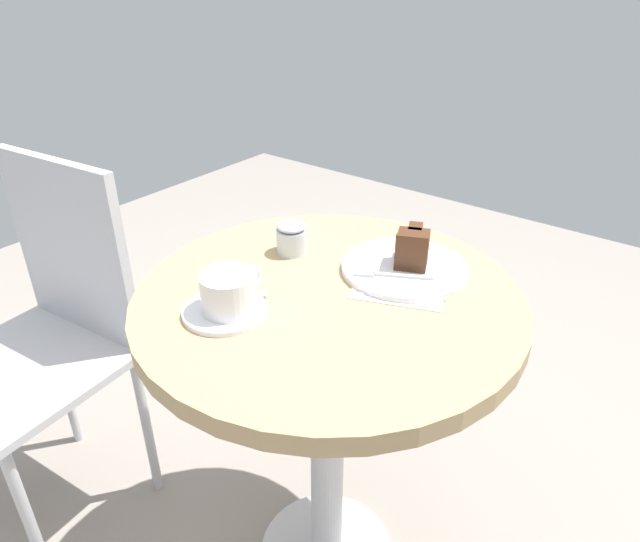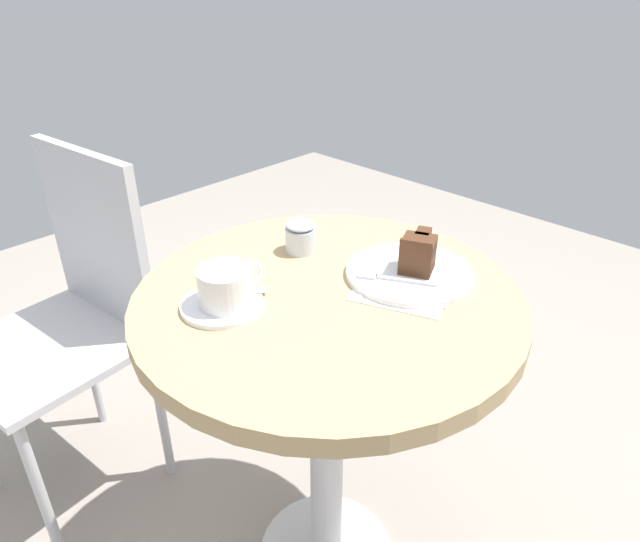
{
  "view_description": "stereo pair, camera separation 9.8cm",
  "coord_description": "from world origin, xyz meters",
  "px_view_note": "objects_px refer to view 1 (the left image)",
  "views": [
    {
      "loc": [
        -0.69,
        -0.5,
        1.25
      ],
      "look_at": [
        -0.0,
        0.02,
        0.76
      ],
      "focal_mm": 32.0,
      "sensor_mm": 36.0,
      "label": 1
    },
    {
      "loc": [
        -0.62,
        -0.58,
        1.25
      ],
      "look_at": [
        -0.0,
        0.02,
        0.76
      ],
      "focal_mm": 32.0,
      "sensor_mm": 36.0,
      "label": 2
    }
  ],
  "objects_px": {
    "coffee_cup": "(229,291)",
    "cafe_chair": "(50,321)",
    "sugar_pot": "(292,237)",
    "cake_plate": "(404,268)",
    "napkin": "(402,279)",
    "cake_slice": "(412,248)",
    "teaspoon": "(245,293)",
    "fork": "(384,274)",
    "saucer": "(225,311)"
  },
  "relations": [
    {
      "from": "fork",
      "to": "napkin",
      "type": "bearing_deg",
      "value": -163.25
    },
    {
      "from": "coffee_cup",
      "to": "cake_slice",
      "type": "height_order",
      "value": "cake_slice"
    },
    {
      "from": "teaspoon",
      "to": "cake_slice",
      "type": "relative_size",
      "value": 1.01
    },
    {
      "from": "saucer",
      "to": "fork",
      "type": "distance_m",
      "value": 0.29
    },
    {
      "from": "saucer",
      "to": "cake_slice",
      "type": "relative_size",
      "value": 1.49
    },
    {
      "from": "teaspoon",
      "to": "cafe_chair",
      "type": "bearing_deg",
      "value": 158.3
    },
    {
      "from": "cake_slice",
      "to": "napkin",
      "type": "xyz_separation_m",
      "value": [
        -0.05,
        -0.01,
        -0.04
      ]
    },
    {
      "from": "cafe_chair",
      "to": "cake_plate",
      "type": "bearing_deg",
      "value": 21.44
    },
    {
      "from": "coffee_cup",
      "to": "napkin",
      "type": "distance_m",
      "value": 0.32
    },
    {
      "from": "saucer",
      "to": "cake_plate",
      "type": "xyz_separation_m",
      "value": [
        0.3,
        -0.16,
        0.0
      ]
    },
    {
      "from": "saucer",
      "to": "cake_slice",
      "type": "bearing_deg",
      "value": -28.16
    },
    {
      "from": "saucer",
      "to": "sugar_pot",
      "type": "xyz_separation_m",
      "value": [
        0.24,
        0.05,
        0.03
      ]
    },
    {
      "from": "teaspoon",
      "to": "napkin",
      "type": "xyz_separation_m",
      "value": [
        0.22,
        -0.18,
        -0.01
      ]
    },
    {
      "from": "cake_plate",
      "to": "sugar_pot",
      "type": "xyz_separation_m",
      "value": [
        -0.07,
        0.22,
        0.03
      ]
    },
    {
      "from": "coffee_cup",
      "to": "teaspoon",
      "type": "relative_size",
      "value": 1.31
    },
    {
      "from": "napkin",
      "to": "cafe_chair",
      "type": "xyz_separation_m",
      "value": [
        -0.32,
        0.71,
        -0.21
      ]
    },
    {
      "from": "teaspoon",
      "to": "cake_plate",
      "type": "distance_m",
      "value": 0.3
    },
    {
      "from": "cake_slice",
      "to": "sugar_pot",
      "type": "relative_size",
      "value": 1.43
    },
    {
      "from": "cafe_chair",
      "to": "sugar_pot",
      "type": "xyz_separation_m",
      "value": [
        0.29,
        -0.48,
        0.24
      ]
    },
    {
      "from": "teaspoon",
      "to": "sugar_pot",
      "type": "height_order",
      "value": "sugar_pot"
    },
    {
      "from": "saucer",
      "to": "cake_plate",
      "type": "distance_m",
      "value": 0.34
    },
    {
      "from": "cake_plate",
      "to": "fork",
      "type": "relative_size",
      "value": 1.78
    },
    {
      "from": "cake_slice",
      "to": "cafe_chair",
      "type": "distance_m",
      "value": 0.83
    },
    {
      "from": "cake_plate",
      "to": "sugar_pot",
      "type": "height_order",
      "value": "sugar_pot"
    },
    {
      "from": "saucer",
      "to": "fork",
      "type": "bearing_deg",
      "value": -31.7
    },
    {
      "from": "coffee_cup",
      "to": "sugar_pot",
      "type": "bearing_deg",
      "value": 14.67
    },
    {
      "from": "fork",
      "to": "saucer",
      "type": "bearing_deg",
      "value": 30.66
    },
    {
      "from": "coffee_cup",
      "to": "cafe_chair",
      "type": "distance_m",
      "value": 0.59
    },
    {
      "from": "cake_plate",
      "to": "cake_slice",
      "type": "distance_m",
      "value": 0.04
    },
    {
      "from": "cake_slice",
      "to": "fork",
      "type": "relative_size",
      "value": 0.72
    },
    {
      "from": "sugar_pot",
      "to": "teaspoon",
      "type": "bearing_deg",
      "value": -165.52
    },
    {
      "from": "coffee_cup",
      "to": "cake_plate",
      "type": "bearing_deg",
      "value": -27.78
    },
    {
      "from": "teaspoon",
      "to": "sugar_pot",
      "type": "xyz_separation_m",
      "value": [
        0.18,
        0.05,
        0.02
      ]
    },
    {
      "from": "fork",
      "to": "napkin",
      "type": "xyz_separation_m",
      "value": [
        0.02,
        -0.02,
        -0.01
      ]
    },
    {
      "from": "cake_slice",
      "to": "napkin",
      "type": "distance_m",
      "value": 0.06
    },
    {
      "from": "fork",
      "to": "cafe_chair",
      "type": "distance_m",
      "value": 0.78
    },
    {
      "from": "cake_slice",
      "to": "sugar_pot",
      "type": "xyz_separation_m",
      "value": [
        -0.08,
        0.22,
        -0.01
      ]
    },
    {
      "from": "teaspoon",
      "to": "cake_slice",
      "type": "distance_m",
      "value": 0.32
    },
    {
      "from": "teaspoon",
      "to": "fork",
      "type": "bearing_deg",
      "value": 17.46
    },
    {
      "from": "saucer",
      "to": "napkin",
      "type": "relative_size",
      "value": 0.63
    },
    {
      "from": "coffee_cup",
      "to": "napkin",
      "type": "bearing_deg",
      "value": -32.84
    },
    {
      "from": "teaspoon",
      "to": "napkin",
      "type": "bearing_deg",
      "value": 16.72
    },
    {
      "from": "cake_plate",
      "to": "napkin",
      "type": "bearing_deg",
      "value": -155.12
    },
    {
      "from": "fork",
      "to": "cafe_chair",
      "type": "bearing_deg",
      "value": -3.91
    },
    {
      "from": "fork",
      "to": "sugar_pot",
      "type": "bearing_deg",
      "value": -24.32
    },
    {
      "from": "cake_plate",
      "to": "sugar_pot",
      "type": "bearing_deg",
      "value": 107.31
    },
    {
      "from": "coffee_cup",
      "to": "cafe_chair",
      "type": "xyz_separation_m",
      "value": [
        -0.06,
        0.54,
        -0.25
      ]
    },
    {
      "from": "saucer",
      "to": "cafe_chair",
      "type": "bearing_deg",
      "value": 95.6
    },
    {
      "from": "coffee_cup",
      "to": "sugar_pot",
      "type": "height_order",
      "value": "coffee_cup"
    },
    {
      "from": "saucer",
      "to": "cake_slice",
      "type": "xyz_separation_m",
      "value": [
        0.32,
        -0.17,
        0.04
      ]
    }
  ]
}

